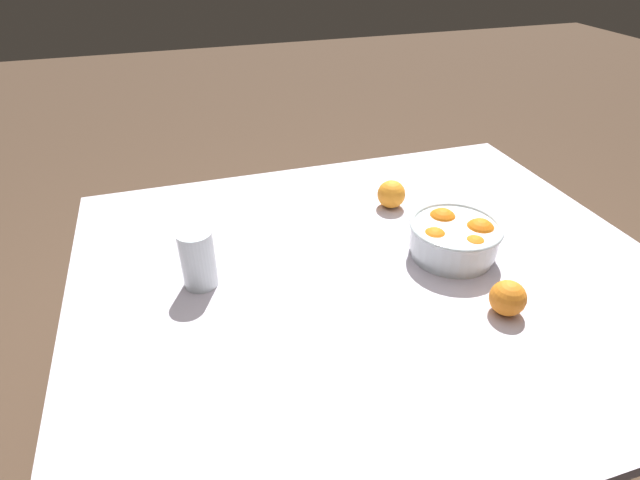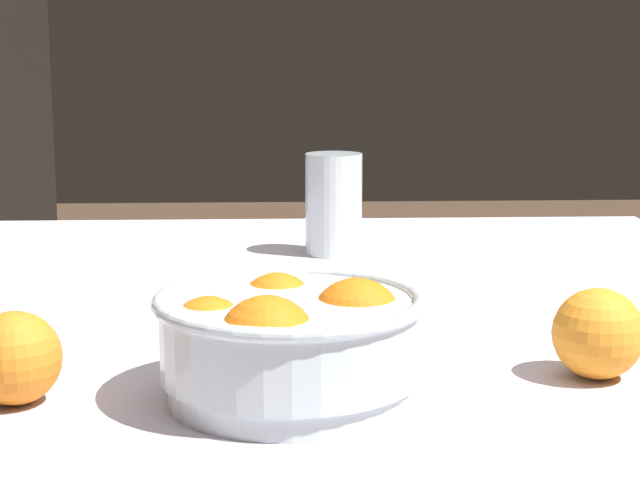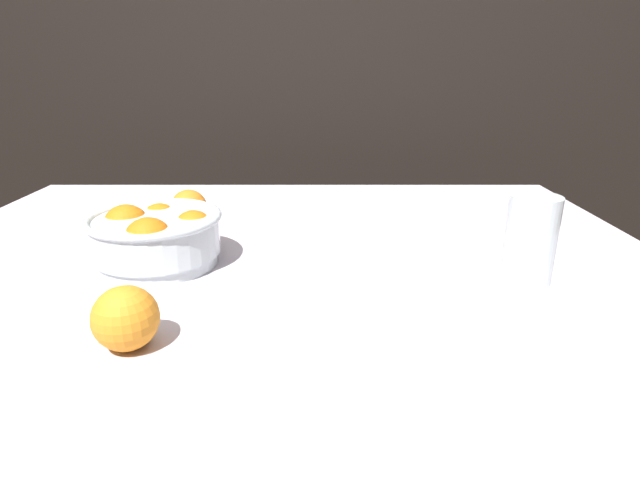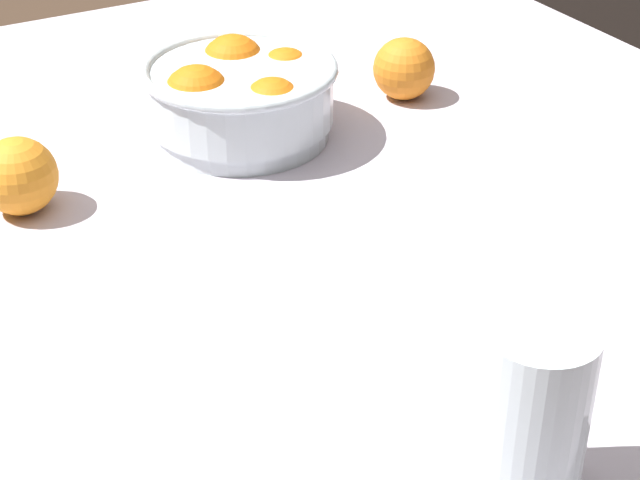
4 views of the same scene
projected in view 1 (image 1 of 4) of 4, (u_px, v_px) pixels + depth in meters
ground_plane at (360, 458)px, 1.62m from camera, size 12.00×12.00×0.00m
dining_table at (373, 290)px, 1.23m from camera, size 1.40×1.19×0.77m
fruit_bowl at (455, 238)px, 1.22m from camera, size 0.22×0.22×0.10m
juice_glass at (198, 262)px, 1.12m from camera, size 0.08×0.08×0.14m
orange_loose_near_bowl at (508, 298)px, 1.05m from camera, size 0.08×0.08×0.08m
orange_loose_front at (391, 194)px, 1.43m from camera, size 0.08×0.08×0.08m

